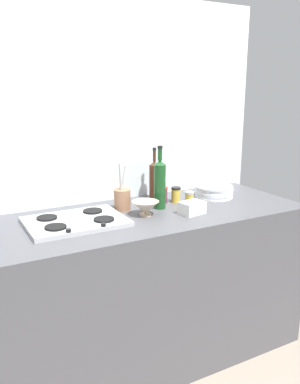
{
  "coord_description": "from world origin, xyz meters",
  "views": [
    {
      "loc": [
        -1.02,
        -1.9,
        1.58
      ],
      "look_at": [
        0.0,
        0.0,
        1.02
      ],
      "focal_mm": 37.63,
      "sensor_mm": 36.0,
      "label": 1
    }
  ],
  "objects_px": {
    "wine_bottle_leftmost": "(160,183)",
    "condiment_jar_rear": "(176,195)",
    "wine_bottle_mid_left": "(154,179)",
    "butter_dish": "(192,208)",
    "condiment_jar_front": "(189,199)",
    "plate_stack": "(214,191)",
    "mixing_bowl": "(145,208)",
    "utensil_crock": "(122,199)",
    "condiment_jar_spare": "(163,195)",
    "stovetop_hob": "(75,221)"
  },
  "relations": [
    {
      "from": "condiment_jar_rear",
      "to": "mixing_bowl",
      "type": "bearing_deg",
      "value": -152.95
    },
    {
      "from": "wine_bottle_mid_left",
      "to": "utensil_crock",
      "type": "bearing_deg",
      "value": -155.63
    },
    {
      "from": "utensil_crock",
      "to": "condiment_jar_front",
      "type": "distance_m",
      "value": 0.4
    },
    {
      "from": "stovetop_hob",
      "to": "plate_stack",
      "type": "relative_size",
      "value": 2.02
    },
    {
      "from": "mixing_bowl",
      "to": "condiment_jar_rear",
      "type": "height_order",
      "value": "condiment_jar_rear"
    },
    {
      "from": "stovetop_hob",
      "to": "wine_bottle_mid_left",
      "type": "height_order",
      "value": "wine_bottle_mid_left"
    },
    {
      "from": "wine_bottle_mid_left",
      "to": "utensil_crock",
      "type": "relative_size",
      "value": 1.15
    },
    {
      "from": "mixing_bowl",
      "to": "condiment_jar_rear",
      "type": "xyz_separation_m",
      "value": [
        0.29,
        0.15,
        0.0
      ]
    },
    {
      "from": "condiment_jar_front",
      "to": "butter_dish",
      "type": "bearing_deg",
      "value": -118.47
    },
    {
      "from": "butter_dish",
      "to": "condiment_jar_front",
      "type": "distance_m",
      "value": 0.16
    },
    {
      "from": "utensil_crock",
      "to": "condiment_jar_spare",
      "type": "bearing_deg",
      "value": 4.38
    },
    {
      "from": "plate_stack",
      "to": "condiment_jar_rear",
      "type": "xyz_separation_m",
      "value": [
        -0.28,
        0.01,
        0.01
      ]
    },
    {
      "from": "mixing_bowl",
      "to": "condiment_jar_rear",
      "type": "relative_size",
      "value": 1.57
    },
    {
      "from": "wine_bottle_leftmost",
      "to": "stovetop_hob",
      "type": "bearing_deg",
      "value": -175.75
    },
    {
      "from": "butter_dish",
      "to": "utensil_crock",
      "type": "bearing_deg",
      "value": 141.56
    },
    {
      "from": "mixing_bowl",
      "to": "condiment_jar_rear",
      "type": "bearing_deg",
      "value": 27.05
    },
    {
      "from": "wine_bottle_mid_left",
      "to": "mixing_bowl",
      "type": "xyz_separation_m",
      "value": [
        -0.21,
        -0.28,
        -0.08
      ]
    },
    {
      "from": "condiment_jar_front",
      "to": "condiment_jar_rear",
      "type": "height_order",
      "value": "condiment_jar_rear"
    },
    {
      "from": "stovetop_hob",
      "to": "plate_stack",
      "type": "bearing_deg",
      "value": 5.44
    },
    {
      "from": "wine_bottle_mid_left",
      "to": "condiment_jar_rear",
      "type": "height_order",
      "value": "wine_bottle_mid_left"
    },
    {
      "from": "condiment_jar_spare",
      "to": "utensil_crock",
      "type": "bearing_deg",
      "value": -175.62
    },
    {
      "from": "butter_dish",
      "to": "condiment_jar_front",
      "type": "relative_size",
      "value": 1.54
    },
    {
      "from": "wine_bottle_leftmost",
      "to": "condiment_jar_rear",
      "type": "xyz_separation_m",
      "value": [
        0.15,
        0.06,
        -0.1
      ]
    },
    {
      "from": "butter_dish",
      "to": "condiment_jar_spare",
      "type": "relative_size",
      "value": 1.35
    },
    {
      "from": "wine_bottle_mid_left",
      "to": "mixing_bowl",
      "type": "bearing_deg",
      "value": -126.93
    },
    {
      "from": "plate_stack",
      "to": "mixing_bowl",
      "type": "height_order",
      "value": "mixing_bowl"
    },
    {
      "from": "plate_stack",
      "to": "condiment_jar_front",
      "type": "relative_size",
      "value": 2.91
    },
    {
      "from": "plate_stack",
      "to": "mixing_bowl",
      "type": "relative_size",
      "value": 1.67
    },
    {
      "from": "wine_bottle_leftmost",
      "to": "utensil_crock",
      "type": "height_order",
      "value": "wine_bottle_leftmost"
    },
    {
      "from": "plate_stack",
      "to": "condiment_jar_front",
      "type": "bearing_deg",
      "value": -160.0
    },
    {
      "from": "condiment_jar_rear",
      "to": "butter_dish",
      "type": "bearing_deg",
      "value": -100.39
    },
    {
      "from": "wine_bottle_leftmost",
      "to": "utensil_crock",
      "type": "xyz_separation_m",
      "value": [
        -0.21,
        0.07,
        -0.08
      ]
    },
    {
      "from": "stovetop_hob",
      "to": "mixing_bowl",
      "type": "relative_size",
      "value": 3.36
    },
    {
      "from": "wine_bottle_leftmost",
      "to": "condiment_jar_front",
      "type": "bearing_deg",
      "value": -12.04
    },
    {
      "from": "wine_bottle_mid_left",
      "to": "condiment_jar_rear",
      "type": "xyz_separation_m",
      "value": [
        0.08,
        -0.13,
        -0.08
      ]
    },
    {
      "from": "wine_bottle_leftmost",
      "to": "mixing_bowl",
      "type": "height_order",
      "value": "wine_bottle_leftmost"
    },
    {
      "from": "utensil_crock",
      "to": "condiment_jar_rear",
      "type": "distance_m",
      "value": 0.36
    },
    {
      "from": "wine_bottle_leftmost",
      "to": "condiment_jar_spare",
      "type": "xyz_separation_m",
      "value": [
        0.07,
        0.09,
        -0.1
      ]
    },
    {
      "from": "wine_bottle_mid_left",
      "to": "condiment_jar_spare",
      "type": "xyz_separation_m",
      "value": [
        0.0,
        -0.11,
        -0.08
      ]
    },
    {
      "from": "utensil_crock",
      "to": "condiment_jar_spare",
      "type": "relative_size",
      "value": 2.9
    },
    {
      "from": "mixing_bowl",
      "to": "condiment_jar_front",
      "type": "distance_m",
      "value": 0.32
    },
    {
      "from": "wine_bottle_leftmost",
      "to": "butter_dish",
      "type": "xyz_separation_m",
      "value": [
        0.11,
        -0.18,
        -0.11
      ]
    },
    {
      "from": "wine_bottle_leftmost",
      "to": "condiment_jar_rear",
      "type": "relative_size",
      "value": 3.86
    },
    {
      "from": "wine_bottle_leftmost",
      "to": "condiment_jar_front",
      "type": "relative_size",
      "value": 4.28
    },
    {
      "from": "stovetop_hob",
      "to": "mixing_bowl",
      "type": "distance_m",
      "value": 0.39
    },
    {
      "from": "wine_bottle_mid_left",
      "to": "stovetop_hob",
      "type": "bearing_deg",
      "value": -158.46
    },
    {
      "from": "plate_stack",
      "to": "condiment_jar_front",
      "type": "height_order",
      "value": "condiment_jar_front"
    },
    {
      "from": "stovetop_hob",
      "to": "condiment_jar_spare",
      "type": "relative_size",
      "value": 5.14
    },
    {
      "from": "mixing_bowl",
      "to": "utensil_crock",
      "type": "distance_m",
      "value": 0.17
    },
    {
      "from": "mixing_bowl",
      "to": "butter_dish",
      "type": "xyz_separation_m",
      "value": [
        0.24,
        -0.1,
        -0.01
      ]
    }
  ]
}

